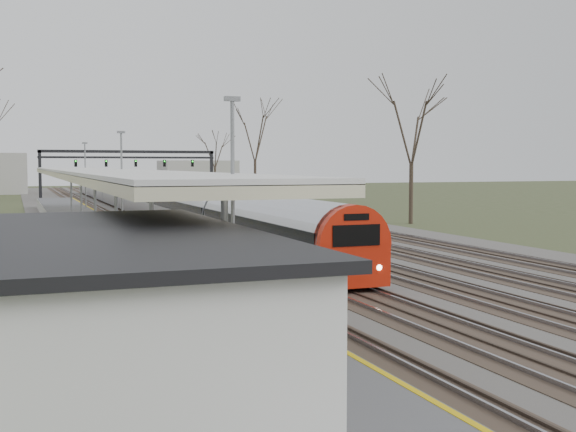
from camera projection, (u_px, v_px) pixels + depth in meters
name	position (u px, v px, depth m)	size (l,w,h in m)	color
track_bed	(185.00, 216.00, 59.57)	(24.00, 160.00, 0.22)	#474442
platform	(89.00, 234.00, 39.92)	(3.50, 69.00, 1.00)	#9E9B93
canopy	(97.00, 173.00, 35.47)	(4.10, 50.00, 3.11)	slate
station_building	(45.00, 343.00, 11.12)	(6.00, 9.00, 3.20)	silver
signal_gantry	(129.00, 160.00, 87.19)	(21.00, 0.59, 6.08)	black
tree_east_far	(412.00, 124.00, 51.81)	(5.00, 5.00, 10.30)	#2D231C
train_near	(136.00, 196.00, 65.35)	(2.62, 90.21, 3.05)	#ACAFB7
train_far	(149.00, 185.00, 99.09)	(2.62, 60.21, 3.05)	#ACAFB7
passenger	(184.00, 276.00, 16.03)	(0.65, 0.42, 1.77)	navy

